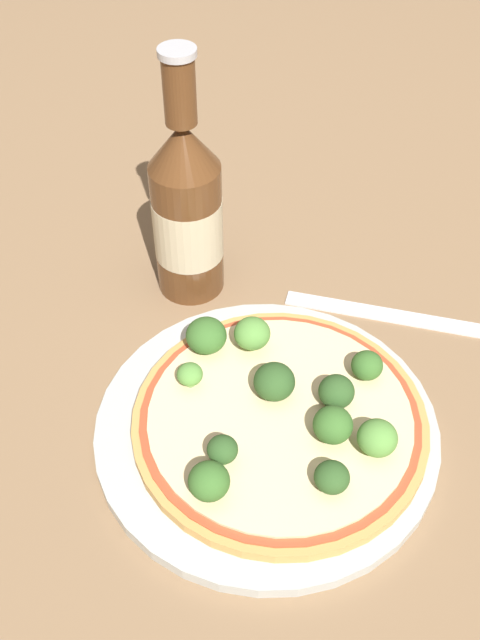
% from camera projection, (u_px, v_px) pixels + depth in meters
% --- Properties ---
extents(ground_plane, '(3.00, 3.00, 0.00)m').
position_uv_depth(ground_plane, '(266.00, 433.00, 0.63)').
color(ground_plane, '#846647').
extents(plate, '(0.29, 0.29, 0.01)m').
position_uv_depth(plate, '(271.00, 430.00, 0.63)').
color(plate, '#B2B7B2').
rests_on(plate, ground_plane).
extents(pizza, '(0.24, 0.24, 0.01)m').
position_uv_depth(pizza, '(280.00, 420.00, 0.62)').
color(pizza, tan).
rests_on(pizza, plate).
extents(broccoli_floret_0, '(0.03, 0.03, 0.03)m').
position_uv_depth(broccoli_floret_0, '(209.00, 481.00, 0.55)').
color(broccoli_floret_0, '#7A9E5B').
rests_on(broccoli_floret_0, pizza).
extents(broccoli_floret_1, '(0.03, 0.03, 0.02)m').
position_uv_depth(broccoli_floret_1, '(332.00, 477.00, 0.56)').
color(broccoli_floret_1, '#7A9E5B').
rests_on(broccoli_floret_1, pizza).
extents(broccoli_floret_2, '(0.02, 0.02, 0.02)m').
position_uv_depth(broccoli_floret_2, '(190.00, 375.00, 0.62)').
color(broccoli_floret_2, '#7A9E5B').
rests_on(broccoli_floret_2, pizza).
extents(broccoli_floret_3, '(0.02, 0.02, 0.03)m').
position_uv_depth(broccoli_floret_3, '(220.00, 448.00, 0.57)').
color(broccoli_floret_3, '#7A9E5B').
rests_on(broccoli_floret_3, pizza).
extents(broccoli_floret_4, '(0.04, 0.04, 0.03)m').
position_uv_depth(broccoli_floret_4, '(206.00, 336.00, 0.65)').
color(broccoli_floret_4, '#7A9E5B').
rests_on(broccoli_floret_4, pizza).
extents(broccoli_floret_5, '(0.03, 0.03, 0.03)m').
position_uv_depth(broccoli_floret_5, '(336.00, 392.00, 0.61)').
color(broccoli_floret_5, '#7A9E5B').
rests_on(broccoli_floret_5, pizza).
extents(broccoli_floret_6, '(0.03, 0.03, 0.03)m').
position_uv_depth(broccoli_floret_6, '(252.00, 334.00, 0.65)').
color(broccoli_floret_6, '#7A9E5B').
rests_on(broccoli_floret_6, pizza).
extents(broccoli_floret_7, '(0.03, 0.03, 0.03)m').
position_uv_depth(broccoli_floret_7, '(377.00, 438.00, 0.58)').
color(broccoli_floret_7, '#7A9E5B').
rests_on(broccoli_floret_7, pizza).
extents(broccoli_floret_8, '(0.03, 0.03, 0.03)m').
position_uv_depth(broccoli_floret_8, '(274.00, 382.00, 0.62)').
color(broccoli_floret_8, '#7A9E5B').
rests_on(broccoli_floret_8, pizza).
extents(broccoli_floret_9, '(0.03, 0.03, 0.03)m').
position_uv_depth(broccoli_floret_9, '(367.00, 366.00, 0.63)').
color(broccoli_floret_9, '#7A9E5B').
rests_on(broccoli_floret_9, pizza).
extents(broccoli_floret_10, '(0.03, 0.03, 0.03)m').
position_uv_depth(broccoli_floret_10, '(333.00, 425.00, 0.58)').
color(broccoli_floret_10, '#7A9E5B').
rests_on(broccoli_floret_10, pizza).
extents(beer_bottle, '(0.07, 0.07, 0.25)m').
position_uv_depth(beer_bottle, '(187.00, 210.00, 0.69)').
color(beer_bottle, '#563319').
rests_on(beer_bottle, ground_plane).
extents(fork, '(0.09, 0.18, 0.00)m').
position_uv_depth(fork, '(383.00, 313.00, 0.73)').
color(fork, silver).
rests_on(fork, ground_plane).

